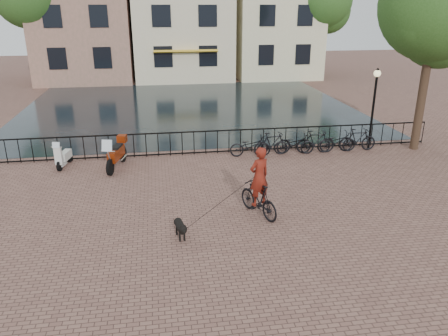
{
  "coord_description": "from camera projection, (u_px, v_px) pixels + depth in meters",
  "views": [
    {
      "loc": [
        -1.98,
        -9.6,
        5.98
      ],
      "look_at": [
        0.0,
        3.0,
        1.2
      ],
      "focal_mm": 35.0,
      "sensor_mm": 36.0,
      "label": 1
    }
  ],
  "objects": [
    {
      "name": "dog",
      "position": [
        180.0,
        228.0,
        11.85
      ],
      "size": [
        0.41,
        0.87,
        0.56
      ],
      "rotation": [
        0.0,
        0.0,
        0.18
      ],
      "color": "black",
      "rests_on": "ground"
    },
    {
      "name": "parked_bike_5",
      "position": [
        358.0,
        140.0,
        18.89
      ],
      "size": [
        1.67,
        0.48,
        1.0
      ],
      "primitive_type": "imported",
      "rotation": [
        0.0,
        0.0,
        1.58
      ],
      "color": "black",
      "rests_on": "ground"
    },
    {
      "name": "canal_water",
      "position": [
        189.0,
        107.0,
        27.27
      ],
      "size": [
        20.0,
        20.0,
        0.0
      ],
      "primitive_type": "plane",
      "color": "black",
      "rests_on": "ground"
    },
    {
      "name": "tree_far_right",
      "position": [
        323.0,
        0.0,
        35.76
      ],
      "size": [
        4.76,
        4.76,
        8.76
      ],
      "color": "black",
      "rests_on": "ground"
    },
    {
      "name": "scooter",
      "position": [
        63.0,
        152.0,
        17.01
      ],
      "size": [
        0.62,
        1.34,
        1.2
      ],
      "rotation": [
        0.0,
        0.0,
        -0.2
      ],
      "color": "silver",
      "rests_on": "ground"
    },
    {
      "name": "ground",
      "position": [
        242.0,
        252.0,
        11.27
      ],
      "size": [
        100.0,
        100.0,
        0.0
      ],
      "primitive_type": "plane",
      "color": "brown",
      "rests_on": "ground"
    },
    {
      "name": "parked_bike_3",
      "position": [
        316.0,
        142.0,
        18.61
      ],
      "size": [
        1.68,
        0.54,
        1.0
      ],
      "primitive_type": "imported",
      "rotation": [
        0.0,
        0.0,
        1.53
      ],
      "color": "black",
      "rests_on": "ground"
    },
    {
      "name": "parked_bike_2",
      "position": [
        294.0,
        144.0,
        18.49
      ],
      "size": [
        1.76,
        0.75,
        0.9
      ],
      "primitive_type": "imported",
      "rotation": [
        0.0,
        0.0,
        1.48
      ],
      "color": "black",
      "rests_on": "ground"
    },
    {
      "name": "parked_bike_1",
      "position": [
        272.0,
        144.0,
        18.34
      ],
      "size": [
        1.71,
        0.7,
        1.0
      ],
      "primitive_type": "imported",
      "rotation": [
        0.0,
        0.0,
        1.71
      ],
      "color": "black",
      "rests_on": "ground"
    },
    {
      "name": "canal_house_mid",
      "position": [
        181.0,
        6.0,
        37.02
      ],
      "size": [
        8.0,
        9.5,
        11.8
      ],
      "color": "beige",
      "rests_on": "ground"
    },
    {
      "name": "parked_bike_0",
      "position": [
        250.0,
        146.0,
        18.22
      ],
      "size": [
        1.76,
        0.73,
        0.9
      ],
      "primitive_type": "imported",
      "rotation": [
        0.0,
        0.0,
        1.49
      ],
      "color": "black",
      "rests_on": "ground"
    },
    {
      "name": "railing",
      "position": [
        206.0,
        143.0,
        18.49
      ],
      "size": [
        20.0,
        0.05,
        1.02
      ],
      "color": "black",
      "rests_on": "ground"
    },
    {
      "name": "cyclist",
      "position": [
        259.0,
        186.0,
        12.9
      ],
      "size": [
        1.22,
        1.89,
        2.52
      ],
      "rotation": [
        0.0,
        0.0,
        3.56
      ],
      "color": "black",
      "rests_on": "ground"
    },
    {
      "name": "motorcycle",
      "position": [
        116.0,
        151.0,
        16.8
      ],
      "size": [
        0.96,
        2.05,
        1.43
      ],
      "rotation": [
        0.0,
        0.0,
        -0.25
      ],
      "color": "maroon",
      "rests_on": "ground"
    },
    {
      "name": "lamp_post",
      "position": [
        375.0,
        95.0,
        18.51
      ],
      "size": [
        0.3,
        0.3,
        3.45
      ],
      "color": "black",
      "rests_on": "ground"
    },
    {
      "name": "tree_near_right",
      "position": [
        437.0,
        5.0,
        17.26
      ],
      "size": [
        4.48,
        4.48,
        8.24
      ],
      "color": "black",
      "rests_on": "ground"
    },
    {
      "name": "parked_bike_4",
      "position": [
        337.0,
        142.0,
        18.77
      ],
      "size": [
        1.72,
        0.62,
        0.9
      ],
      "primitive_type": "imported",
      "rotation": [
        0.0,
        0.0,
        1.58
      ],
      "color": "black",
      "rests_on": "ground"
    }
  ]
}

